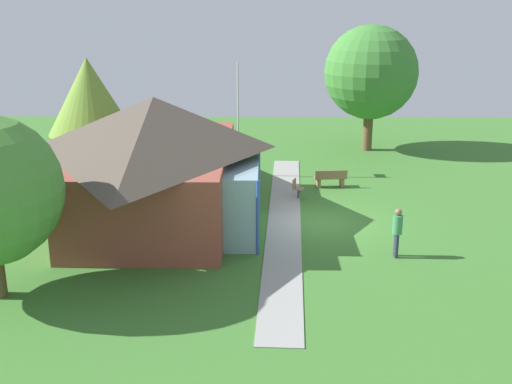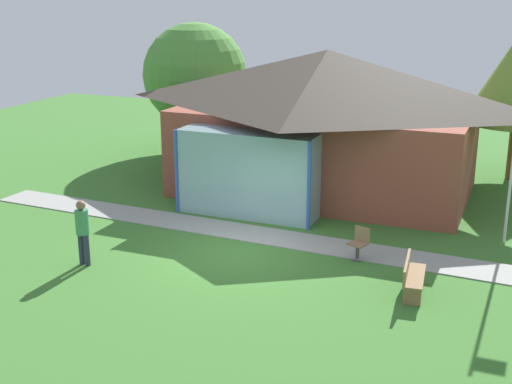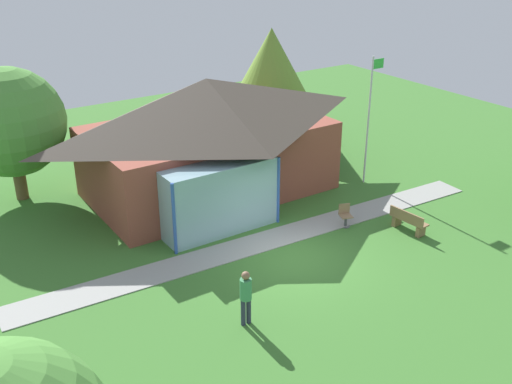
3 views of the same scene
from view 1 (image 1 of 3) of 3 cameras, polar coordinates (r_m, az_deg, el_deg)
The scene contains 9 objects.
ground_plane at distance 25.24m, azimuth 5.90°, elevation -2.68°, with size 44.00×44.00×0.00m, color #3D752D.
pavilion at distance 24.99m, azimuth -8.64°, elevation 3.10°, with size 10.68×7.38×4.88m.
footpath at distance 25.15m, azimuth 2.54°, elevation -2.65°, with size 18.73×1.30×0.03m, color #999993.
flagpole at distance 30.68m, azimuth -1.62°, elevation 7.00°, with size 0.64×0.08×5.57m.
bench_mid_right at distance 29.62m, azimuth 6.69°, elevation 1.18°, with size 0.59×1.54×0.84m.
patio_chair_lawn_spare at distance 27.90m, azimuth 3.71°, elevation 0.26°, with size 0.56×0.56×0.86m.
visitor_strolling_lawn at distance 22.05m, azimuth 12.56°, elevation -3.24°, with size 0.34×0.34×1.74m.
tree_far_east at distance 36.35m, azimuth 10.27°, elevation 10.50°, with size 5.19×5.19×7.02m.
tree_behind_pavilion_right at distance 31.51m, azimuth -14.76°, elevation 8.30°, with size 4.02×4.02×5.77m.
Camera 1 is at (-23.59, 2.29, 8.68)m, focal length 44.58 mm.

